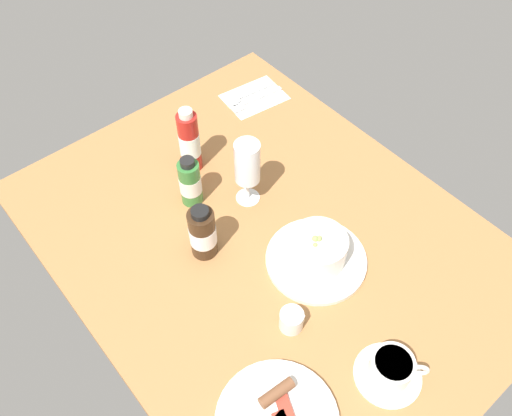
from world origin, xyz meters
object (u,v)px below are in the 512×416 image
at_px(sauce_bottle_brown, 203,233).
at_px(sauce_bottle_green, 190,182).
at_px(porridge_bowl, 317,252).
at_px(sauce_bottle_red, 190,142).
at_px(wine_glass, 247,165).
at_px(cutlery_setting, 253,97).
at_px(coffee_cup, 391,369).
at_px(creamer_jug, 292,320).

xyz_separation_m(sauce_bottle_brown, sauce_bottle_green, (0.13, -0.06, -0.00)).
bearing_deg(sauce_bottle_brown, porridge_bowl, -137.12).
bearing_deg(sauce_bottle_red, sauce_bottle_green, 143.59).
bearing_deg(wine_glass, cutlery_setting, -41.82).
xyz_separation_m(porridge_bowl, cutlery_setting, (0.51, -0.24, -0.03)).
bearing_deg(sauce_bottle_brown, sauce_bottle_green, -25.48).
relative_size(cutlery_setting, sauce_bottle_green, 1.31).
bearing_deg(coffee_cup, sauce_bottle_green, 2.84).
height_order(porridge_bowl, cutlery_setting, porridge_bowl).
height_order(coffee_cup, sauce_bottle_green, sauce_bottle_green).
xyz_separation_m(cutlery_setting, sauce_bottle_brown, (-0.33, 0.41, 0.06)).
relative_size(porridge_bowl, cutlery_setting, 1.23).
relative_size(sauce_bottle_red, sauce_bottle_brown, 1.28).
xyz_separation_m(porridge_bowl, sauce_bottle_green, (0.31, 0.10, 0.03)).
height_order(coffee_cup, wine_glass, wine_glass).
xyz_separation_m(creamer_jug, sauce_bottle_brown, (0.26, 0.02, 0.04)).
distance_m(coffee_cup, sauce_bottle_brown, 0.46).
relative_size(sauce_bottle_brown, sauce_bottle_green, 1.04).
height_order(cutlery_setting, wine_glass, wine_glass).
bearing_deg(sauce_bottle_green, coffee_cup, -177.16).
bearing_deg(coffee_cup, wine_glass, -8.51).
bearing_deg(sauce_bottle_red, sauce_bottle_brown, 149.89).
xyz_separation_m(porridge_bowl, sauce_bottle_red, (0.40, 0.04, 0.05)).
bearing_deg(cutlery_setting, porridge_bowl, 154.21).
bearing_deg(creamer_jug, wine_glass, -24.97).
bearing_deg(sauce_bottle_brown, wine_glass, -72.09).
bearing_deg(porridge_bowl, wine_glass, -0.41).
xyz_separation_m(creamer_jug, sauce_bottle_red, (0.48, -0.11, 0.06)).
xyz_separation_m(coffee_cup, sauce_bottle_red, (0.67, -0.04, 0.05)).
bearing_deg(wine_glass, coffee_cup, 171.49).
relative_size(creamer_jug, wine_glass, 0.31).
relative_size(porridge_bowl, coffee_cup, 1.71).
bearing_deg(sauce_bottle_brown, sauce_bottle_red, -30.11).
height_order(creamer_jug, sauce_bottle_green, sauce_bottle_green).
relative_size(creamer_jug, sauce_bottle_brown, 0.38).
bearing_deg(porridge_bowl, coffee_cup, 164.72).
height_order(porridge_bowl, sauce_bottle_red, sauce_bottle_red).
bearing_deg(porridge_bowl, cutlery_setting, -25.79).
bearing_deg(wine_glass, sauce_bottle_red, 13.19).
distance_m(cutlery_setting, creamer_jug, 0.70).
bearing_deg(creamer_jug, coffee_cup, -160.15).
bearing_deg(sauce_bottle_green, porridge_bowl, -161.91).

